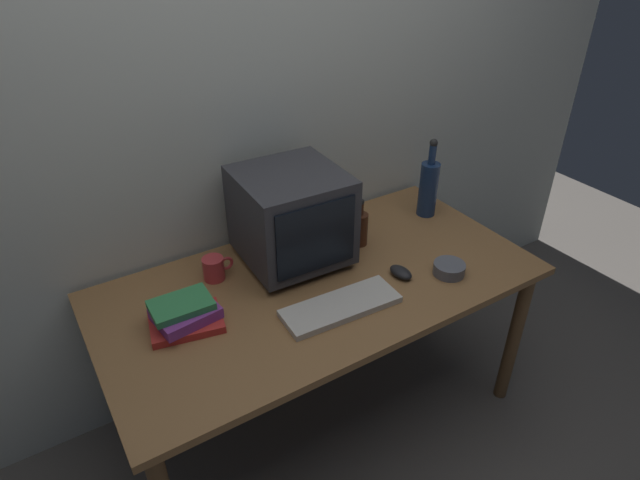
{
  "coord_description": "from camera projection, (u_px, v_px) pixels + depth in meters",
  "views": [
    {
      "loc": [
        -0.86,
        -1.37,
        1.93
      ],
      "look_at": [
        0.0,
        0.0,
        0.91
      ],
      "focal_mm": 30.21,
      "sensor_mm": 36.0,
      "label": 1
    }
  ],
  "objects": [
    {
      "name": "bottle_tall",
      "position": [
        428.0,
        187.0,
        2.37
      ],
      "size": [
        0.08,
        0.08,
        0.36
      ],
      "color": "navy",
      "rests_on": "desk"
    },
    {
      "name": "book_stack",
      "position": [
        185.0,
        315.0,
        1.78
      ],
      "size": [
        0.26,
        0.21,
        0.09
      ],
      "color": "red",
      "rests_on": "desk"
    },
    {
      "name": "computer_mouse",
      "position": [
        401.0,
        272.0,
        2.03
      ],
      "size": [
        0.07,
        0.11,
        0.04
      ],
      "primitive_type": "ellipsoid",
      "rotation": [
        0.0,
        0.0,
        0.09
      ],
      "color": "black",
      "rests_on": "desk"
    },
    {
      "name": "back_wall",
      "position": [
        255.0,
        109.0,
        2.07
      ],
      "size": [
        4.0,
        0.08,
        2.5
      ],
      "primitive_type": "cube",
      "color": "beige",
      "rests_on": "ground"
    },
    {
      "name": "keyboard",
      "position": [
        341.0,
        306.0,
        1.87
      ],
      "size": [
        0.43,
        0.17,
        0.02
      ],
      "primitive_type": "cube",
      "rotation": [
        0.0,
        0.0,
        -0.05
      ],
      "color": "beige",
      "rests_on": "desk"
    },
    {
      "name": "mug",
      "position": [
        214.0,
        268.0,
        2.0
      ],
      "size": [
        0.12,
        0.08,
        0.09
      ],
      "color": "#CC383D",
      "rests_on": "desk"
    },
    {
      "name": "bottle_short",
      "position": [
        360.0,
        227.0,
        2.19
      ],
      "size": [
        0.07,
        0.07,
        0.21
      ],
      "color": "#472314",
      "rests_on": "desk"
    },
    {
      "name": "desk",
      "position": [
        320.0,
        297.0,
        2.05
      ],
      "size": [
        1.64,
        0.83,
        0.73
      ],
      "color": "olive",
      "rests_on": "ground"
    },
    {
      "name": "crt_monitor",
      "position": [
        291.0,
        217.0,
        2.03
      ],
      "size": [
        0.39,
        0.4,
        0.37
      ],
      "color": "#333338",
      "rests_on": "desk"
    },
    {
      "name": "ground_plane",
      "position": [
        320.0,
        411.0,
        2.4
      ],
      "size": [
        6.0,
        6.0,
        0.0
      ],
      "primitive_type": "plane",
      "color": "#56514C"
    },
    {
      "name": "cd_spindle",
      "position": [
        449.0,
        269.0,
        2.04
      ],
      "size": [
        0.12,
        0.12,
        0.04
      ],
      "primitive_type": "cylinder",
      "color": "#595B66",
      "rests_on": "desk"
    }
  ]
}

